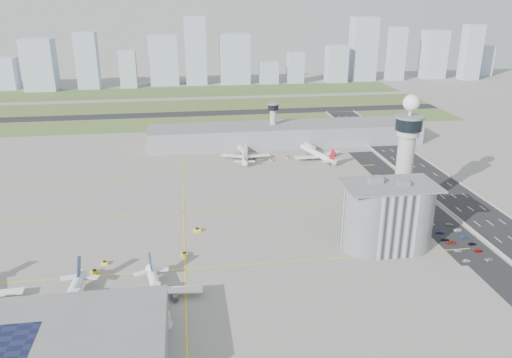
{
  "coord_description": "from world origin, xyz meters",
  "views": [
    {
      "loc": [
        -36.74,
        -217.17,
        110.41
      ],
      "look_at": [
        0.0,
        35.0,
        15.0
      ],
      "focal_mm": 35.0,
      "sensor_mm": 36.0,
      "label": 1
    }
  ],
  "objects": [
    {
      "name": "ground",
      "position": [
        0.0,
        0.0,
        0.0
      ],
      "size": [
        1000.0,
        1000.0,
        0.0
      ],
      "primitive_type": "plane",
      "color": "gray"
    },
    {
      "name": "grass_strip_0",
      "position": [
        -20.0,
        225.0,
        0.04
      ],
      "size": [
        480.0,
        50.0,
        0.08
      ],
      "primitive_type": "cube",
      "color": "#4E6C33",
      "rests_on": "ground"
    },
    {
      "name": "grass_strip_1",
      "position": [
        -20.0,
        300.0,
        0.04
      ],
      "size": [
        480.0,
        60.0,
        0.08
      ],
      "primitive_type": "cube",
      "color": "#4E632F",
      "rests_on": "ground"
    },
    {
      "name": "grass_strip_2",
      "position": [
        -20.0,
        380.0,
        0.04
      ],
      "size": [
        480.0,
        70.0,
        0.08
      ],
      "primitive_type": "cube",
      "color": "#4C6A32",
      "rests_on": "ground"
    },
    {
      "name": "runway",
      "position": [
        -20.0,
        262.0,
        0.06
      ],
      "size": [
        480.0,
        22.0,
        0.1
      ],
      "primitive_type": "cube",
      "color": "black",
      "rests_on": "ground"
    },
    {
      "name": "highway",
      "position": [
        115.0,
        0.0,
        0.05
      ],
      "size": [
        28.0,
        500.0,
        0.1
      ],
      "primitive_type": "cube",
      "color": "black",
      "rests_on": "ground"
    },
    {
      "name": "barrier_left",
      "position": [
        101.0,
        0.0,
        0.6
      ],
      "size": [
        0.6,
        500.0,
        1.2
      ],
      "primitive_type": "cube",
      "color": "#9E9E99",
      "rests_on": "ground"
    },
    {
      "name": "barrier_right",
      "position": [
        129.0,
        0.0,
        0.6
      ],
      "size": [
        0.6,
        500.0,
        1.2
      ],
      "primitive_type": "cube",
      "color": "#9E9E99",
      "rests_on": "ground"
    },
    {
      "name": "landside_road",
      "position": [
        90.0,
        -10.0,
        0.04
      ],
      "size": [
        18.0,
        260.0,
        0.08
      ],
      "primitive_type": "cube",
      "color": "black",
      "rests_on": "ground"
    },
    {
      "name": "parking_lot",
      "position": [
        88.0,
        -22.0,
        0.05
      ],
      "size": [
        20.0,
        44.0,
        0.1
      ],
      "primitive_type": "cube",
      "color": "black",
      "rests_on": "ground"
    },
    {
      "name": "taxiway_line_h_0",
      "position": [
        -40.0,
        -30.0,
        0.01
      ],
      "size": [
        260.0,
        0.6,
        0.01
      ],
      "primitive_type": "cube",
      "color": "yellow",
      "rests_on": "ground"
    },
    {
      "name": "taxiway_line_h_1",
      "position": [
        -40.0,
        30.0,
        0.01
      ],
      "size": [
        260.0,
        0.6,
        0.01
      ],
      "primitive_type": "cube",
      "color": "yellow",
      "rests_on": "ground"
    },
    {
      "name": "taxiway_line_h_2",
      "position": [
        -40.0,
        90.0,
        0.01
      ],
      "size": [
        260.0,
        0.6,
        0.01
      ],
      "primitive_type": "cube",
      "color": "yellow",
      "rests_on": "ground"
    },
    {
      "name": "taxiway_line_v",
      "position": [
        -40.0,
        30.0,
        0.01
      ],
      "size": [
        0.6,
        260.0,
        0.01
      ],
      "primitive_type": "cube",
      "color": "yellow",
      "rests_on": "ground"
    },
    {
      "name": "control_tower",
      "position": [
        72.0,
        8.0,
        35.04
      ],
      "size": [
        14.0,
        14.0,
        64.5
      ],
      "color": "#ADAAA5",
      "rests_on": "ground"
    },
    {
      "name": "secondary_tower",
      "position": [
        30.0,
        150.0,
        18.8
      ],
      "size": [
        8.6,
        8.6,
        31.9
      ],
      "color": "#ADAAA5",
      "rests_on": "ground"
    },
    {
      "name": "admin_building",
      "position": [
        51.99,
        -22.0,
        15.3
      ],
      "size": [
        42.0,
        24.0,
        33.5
      ],
      "color": "#B2B2B7",
      "rests_on": "ground"
    },
    {
      "name": "terminal_pier",
      "position": [
        40.0,
        148.0,
        7.9
      ],
      "size": [
        210.0,
        32.0,
        15.8
      ],
      "color": "gray",
      "rests_on": "ground"
    },
    {
      "name": "near_terminal",
      "position": [
        -88.07,
        -82.02,
        6.43
      ],
      "size": [
        84.0,
        42.0,
        13.0
      ],
      "color": "gray",
      "rests_on": "ground"
    },
    {
      "name": "airplane_near_b",
      "position": [
        -83.01,
        -55.41,
        6.26
      ],
      "size": [
        41.36,
        47.54,
        12.53
      ],
      "primitive_type": null,
      "rotation": [
        0.0,
        0.0,
        -1.65
      ],
      "color": "white",
      "rests_on": "ground"
    },
    {
      "name": "airplane_near_c",
      "position": [
        -50.08,
        -52.7,
        5.79
      ],
      "size": [
        42.59,
        47.45,
        11.58
      ],
      "primitive_type": null,
      "rotation": [
        0.0,
        0.0,
        -1.37
      ],
      "color": "white",
      "rests_on": "ground"
    },
    {
      "name": "airplane_far_a",
      "position": [
        4.2,
        116.76,
        5.74
      ],
      "size": [
        40.47,
        45.66,
        11.49
      ],
      "primitive_type": null,
      "rotation": [
        0.0,
        0.0,
        1.42
      ],
      "color": "white",
      "rests_on": "ground"
    },
    {
      "name": "airplane_far_b",
      "position": [
        54.62,
        109.41,
        5.99
      ],
      "size": [
        47.52,
        51.72,
        11.98
      ],
      "primitive_type": null,
      "rotation": [
        0.0,
        0.0,
        1.88
      ],
      "color": "white",
      "rests_on": "ground"
    },
    {
      "name": "jet_bridge_near_1",
      "position": [
        -83.0,
        -61.0,
        2.85
      ],
      "size": [
        5.39,
        14.31,
        5.7
      ],
      "primitive_type": null,
      "rotation": [
        0.0,
        0.0,
        1.4
      ],
      "color": "silver",
      "rests_on": "ground"
    },
    {
      "name": "jet_bridge_near_2",
      "position": [
        -53.0,
        -61.0,
        2.85
      ],
      "size": [
        5.39,
        14.31,
        5.7
      ],
      "primitive_type": null,
      "rotation": [
        0.0,
        0.0,
        1.4
      ],
      "color": "silver",
      "rests_on": "ground"
    },
    {
      "name": "jet_bridge_far_0",
      "position": [
        2.0,
        132.0,
        2.85
      ],
      "size": [
        5.39,
        14.31,
        5.7
      ],
      "primitive_type": null,
      "rotation": [
        0.0,
        0.0,
        -1.4
      ],
      "color": "silver",
      "rests_on": "ground"
    },
    {
      "name": "jet_bridge_far_1",
      "position": [
        52.0,
        132.0,
        2.85
      ],
      "size": [
        5.39,
        14.31,
        5.7
      ],
      "primitive_type": null,
      "rotation": [
        0.0,
        0.0,
        -1.4
      ],
      "color": "silver",
      "rests_on": "ground"
    },
    {
      "name": "tug_0",
      "position": [
        -77.51,
        -27.65,
        0.98
      ],
      "size": [
        3.73,
        4.08,
        1.96
      ],
      "primitive_type": null,
      "rotation": [
        0.0,
        0.0,
        0.55
      ],
      "color": "#D6C709",
      "rests_on": "ground"
    },
    {
      "name": "tug_1",
      "position": [
        -74.37,
        -20.36,
        0.8
      ],
      "size": [
        2.91,
        2.11,
        1.61
      ],
      "primitive_type": null,
      "rotation": [
        0.0,
        0.0,
        -1.65
      ],
      "color": "yellow",
      "rests_on": "ground"
    },
    {
      "name": "tug_2",
      "position": [
        -40.02,
        -18.05,
        0.98
      ],
      "size": [
        3.21,
        3.89,
        1.95
      ],
      "primitive_type": null,
      "rotation": [
        0.0,
        0.0,
        0.31
      ],
      "color": "gold",
      "rests_on": "ground"
    },
    {
      "name": "tug_3",
      "position": [
        -33.57,
        5.54,
        1.0
      ],
      "size": [
        3.76,
        2.86,
        2.0
      ],
      "primitive_type": null,
      "rotation": [
        0.0,
        0.0,
        1.72
      ],
      "color": "yellow",
      "rests_on": "ground"
    },
    {
      "name": "tug_4",
      "position": [
        21.74,
        108.86,
        0.84
      ],
      "size": [
        2.57,
        3.25,
        1.68
      ],
      "primitive_type": null,
      "rotation": [
        0.0,
        0.0,
        0.22
      ],
      "color": "orange",
      "rests_on": "ground"
    },
    {
      "name": "tug_5",
      "position": [
        34.35,
        113.35,
        0.8
      ],
      "size": [
        2.88,
        3.3,
        1.6
      ],
      "primitive_type": null,
      "rotation": [
        0.0,
        0.0,
        -2.71
      ],
      "color": "gold",
      "rests_on": "ground"
    },
    {
      "name": "car_lot_0",
      "position": [
        81.97,
        -40.94,
        0.64
      ],
      "size": [
        3.94,
        2.02,
        1.28
      ],
      "primitive_type": "imported",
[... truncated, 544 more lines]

